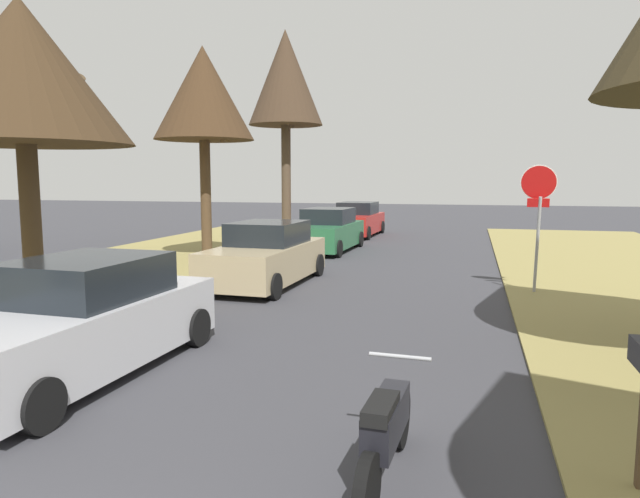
# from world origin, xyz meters

# --- Properties ---
(stop_sign_far) EXTENTS (0.82, 0.65, 2.93)m
(stop_sign_far) POSITION_xyz_m (4.22, 12.54, 2.16)
(stop_sign_far) COLOR #9EA0A5
(stop_sign_far) RESTS_ON grass_verge_right
(street_tree_left_mid_a) EXTENTS (3.75, 3.75, 5.77)m
(street_tree_left_mid_a) POSITION_xyz_m (-4.96, 7.31, 4.51)
(street_tree_left_mid_a) COLOR #463623
(street_tree_left_mid_a) RESTS_ON grass_verge_left
(street_tree_left_mid_b) EXTENTS (3.20, 3.20, 6.80)m
(street_tree_left_mid_b) POSITION_xyz_m (-5.63, 15.75, 5.32)
(street_tree_left_mid_b) COLOR #4B3723
(street_tree_left_mid_b) RESTS_ON grass_verge_left
(street_tree_left_far) EXTENTS (3.17, 3.17, 8.89)m
(street_tree_left_far) POSITION_xyz_m (-5.09, 22.46, 6.86)
(street_tree_left_far) COLOR #4A3B2C
(street_tree_left_far) RESTS_ON grass_verge_left
(parked_sedan_silver) EXTENTS (2.07, 4.46, 1.57)m
(parked_sedan_silver) POSITION_xyz_m (-2.34, 5.16, 0.72)
(parked_sedan_silver) COLOR #BCBCC1
(parked_sedan_silver) RESTS_ON ground
(parked_sedan_tan) EXTENTS (2.07, 4.46, 1.57)m
(parked_sedan_tan) POSITION_xyz_m (-2.21, 12.08, 0.72)
(parked_sedan_tan) COLOR tan
(parked_sedan_tan) RESTS_ON ground
(parked_sedan_green) EXTENTS (2.07, 4.46, 1.57)m
(parked_sedan_green) POSITION_xyz_m (-2.39, 19.09, 0.72)
(parked_sedan_green) COLOR #28663D
(parked_sedan_green) RESTS_ON ground
(parked_sedan_red) EXTENTS (2.07, 4.46, 1.57)m
(parked_sedan_red) POSITION_xyz_m (-2.43, 24.97, 0.72)
(parked_sedan_red) COLOR red
(parked_sedan_red) RESTS_ON ground
(parked_motorcycle) EXTENTS (0.60, 2.05, 0.97)m
(parked_motorcycle) POSITION_xyz_m (2.10, 3.36, 0.48)
(parked_motorcycle) COLOR black
(parked_motorcycle) RESTS_ON ground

